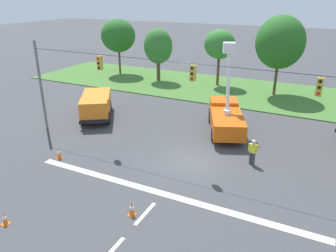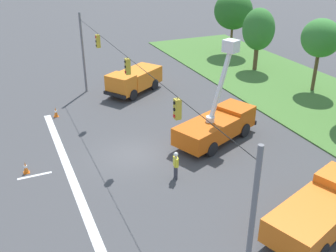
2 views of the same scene
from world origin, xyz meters
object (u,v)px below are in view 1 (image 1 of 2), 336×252
object	(u,v)px
tree_centre	(220,44)
utility_truck_support_near	(96,104)
tree_east	(280,42)
traffic_cone_foreground_left	(132,209)
tree_far_west	(118,36)
traffic_cone_mid_right	(5,219)
utility_truck_bucket_lift	(226,116)
road_worker	(253,150)
tree_west	(158,46)
traffic_cone_mid_left	(59,153)

from	to	relation	value
tree_centre	utility_truck_support_near	world-z (taller)	tree_centre
tree_east	tree_centre	bearing A→B (deg)	170.67
tree_east	traffic_cone_foreground_left	xyz separation A→B (m)	(-2.77, -24.85, -5.34)
tree_far_west	traffic_cone_mid_right	world-z (taller)	tree_far_west
tree_centre	tree_east	size ratio (longest dim) A/B	0.78
tree_east	utility_truck_support_near	distance (m)	19.91
utility_truck_support_near	traffic_cone_mid_right	xyz separation A→B (m)	(5.25, -13.96, -0.93)
tree_east	utility_truck_bucket_lift	world-z (taller)	tree_east
utility_truck_support_near	tree_centre	bearing A→B (deg)	67.70
traffic_cone_foreground_left	utility_truck_support_near	bearing A→B (deg)	134.45
utility_truck_support_near	traffic_cone_foreground_left	size ratio (longest dim) A/B	7.93
tree_east	utility_truck_bucket_lift	size ratio (longest dim) A/B	1.20
utility_truck_bucket_lift	road_worker	size ratio (longest dim) A/B	4.01
tree_far_west	tree_east	size ratio (longest dim) A/B	0.87
utility_truck_bucket_lift	traffic_cone_foreground_left	size ratio (longest dim) A/B	9.16
tree_far_west	road_worker	world-z (taller)	tree_far_west
utility_truck_bucket_lift	traffic_cone_foreground_left	world-z (taller)	utility_truck_bucket_lift
tree_far_west	utility_truck_bucket_lift	distance (m)	23.39
tree_east	utility_truck_bucket_lift	bearing A→B (deg)	-98.60
utility_truck_bucket_lift	traffic_cone_mid_right	size ratio (longest dim) A/B	11.06
tree_west	utility_truck_support_near	distance (m)	14.50
traffic_cone_mid_left	tree_west	bearing A→B (deg)	99.95
tree_far_west	tree_west	size ratio (longest dim) A/B	1.13
utility_truck_bucket_lift	traffic_cone_foreground_left	bearing A→B (deg)	-94.20
traffic_cone_foreground_left	traffic_cone_mid_left	xyz separation A→B (m)	(-7.76, 3.06, 0.02)
tree_centre	utility_truck_support_near	distance (m)	17.01
tree_west	road_worker	bearing A→B (deg)	-46.56
road_worker	traffic_cone_foreground_left	xyz separation A→B (m)	(-4.21, -8.08, -0.62)
utility_truck_bucket_lift	road_worker	distance (m)	5.71
road_worker	tree_west	bearing A→B (deg)	133.44
tree_west	tree_east	size ratio (longest dim) A/B	0.77
traffic_cone_mid_right	utility_truck_support_near	bearing A→B (deg)	110.61
tree_east	road_worker	bearing A→B (deg)	-85.08
utility_truck_bucket_lift	traffic_cone_mid_left	distance (m)	13.05
road_worker	traffic_cone_mid_right	size ratio (longest dim) A/B	2.76
tree_far_west	utility_truck_support_near	size ratio (longest dim) A/B	1.20
tree_centre	tree_east	distance (m)	7.02
tree_far_west	traffic_cone_foreground_left	distance (m)	31.85
tree_centre	utility_truck_support_near	size ratio (longest dim) A/B	1.08
traffic_cone_foreground_left	tree_east	bearing A→B (deg)	83.65
road_worker	traffic_cone_foreground_left	bearing A→B (deg)	-117.53
tree_far_west	tree_centre	size ratio (longest dim) A/B	1.11
tree_west	utility_truck_bucket_lift	size ratio (longest dim) A/B	0.92
tree_centre	utility_truck_bucket_lift	world-z (taller)	utility_truck_bucket_lift
tree_east	traffic_cone_mid_right	world-z (taller)	tree_east
traffic_cone_mid_right	utility_truck_bucket_lift	bearing A→B (deg)	69.22
tree_east	traffic_cone_mid_right	distance (m)	29.78
tree_east	tree_west	bearing A→B (deg)	-179.53
utility_truck_support_near	traffic_cone_foreground_left	world-z (taller)	utility_truck_support_near
utility_truck_bucket_lift	tree_east	bearing A→B (deg)	81.40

